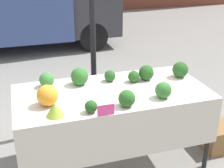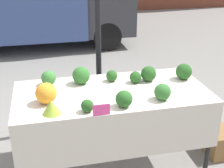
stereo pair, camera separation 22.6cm
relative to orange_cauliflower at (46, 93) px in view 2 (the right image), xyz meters
name	(u,v)px [view 2 (the right image)]	position (x,y,z in m)	size (l,w,h in m)	color
ground_plane	(112,160)	(0.67, 0.12, -0.97)	(40.00, 40.00, 0.00)	gray
tent_pole	(98,41)	(0.69, 0.98, 0.19)	(0.07, 0.07, 2.32)	black
market_table	(114,103)	(0.67, 0.05, -0.20)	(1.99, 0.96, 0.87)	beige
orange_cauliflower	(46,93)	(0.00, 0.00, 0.00)	(0.20, 0.20, 0.20)	orange
romanesco_head	(51,107)	(0.04, -0.23, -0.03)	(0.17, 0.17, 0.13)	#93B238
broccoli_head_0	(49,78)	(0.04, 0.43, -0.02)	(0.16, 0.16, 0.16)	#387533
broccoli_head_1	(149,74)	(1.12, 0.30, -0.02)	(0.17, 0.17, 0.17)	#23511E
broccoli_head_2	(112,76)	(0.72, 0.38, -0.04)	(0.13, 0.13, 0.13)	#23511E
broccoli_head_3	(184,72)	(1.52, 0.25, -0.01)	(0.18, 0.18, 0.18)	#23511E
broccoli_head_4	(81,75)	(0.38, 0.38, -0.01)	(0.19, 0.19, 0.19)	#2D6628
broccoli_head_5	(163,92)	(1.10, -0.18, -0.02)	(0.16, 0.16, 0.16)	#336B2D
broccoli_head_6	(135,77)	(0.96, 0.28, -0.04)	(0.13, 0.13, 0.13)	#23511E
broccoli_head_7	(124,99)	(0.70, -0.24, -0.02)	(0.16, 0.16, 0.16)	#285B23
broccoli_head_8	(87,106)	(0.35, -0.26, -0.04)	(0.12, 0.12, 0.12)	#23511E
price_sign	(101,110)	(0.46, -0.35, -0.05)	(0.15, 0.01, 0.11)	#EF4793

